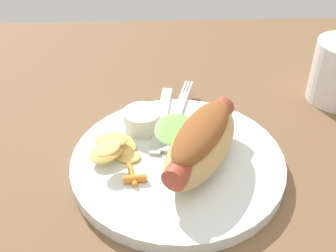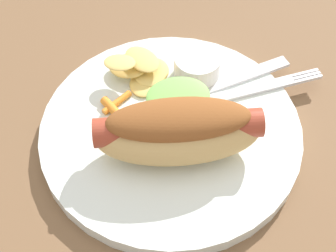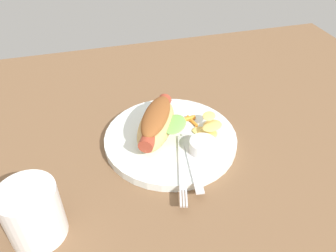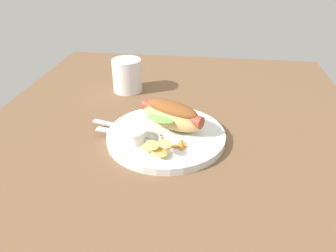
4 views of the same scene
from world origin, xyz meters
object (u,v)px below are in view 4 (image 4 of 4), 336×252
object	(u,v)px
knife	(128,133)
chips_pile	(157,147)
fork	(127,128)
carrot_garnish	(179,145)
drinking_cup	(127,75)
plate	(166,136)
hot_dog	(174,115)
sauce_ramekin	(134,136)

from	to	relation	value
knife	chips_pile	bearing A→B (deg)	149.34
fork	knife	distance (cm)	2.20
carrot_garnish	drinking_cup	distance (cm)	34.42
plate	carrot_garnish	world-z (taller)	carrot_garnish
chips_pile	carrot_garnish	bearing A→B (deg)	-60.67
plate	chips_pile	world-z (taller)	chips_pile
plate	chips_pile	distance (cm)	7.78
hot_dog	knife	bearing A→B (deg)	52.66
sauce_ramekin	knife	xyz separation A→B (cm)	(2.59, 1.88, -1.15)
sauce_ramekin	chips_pile	xyz separation A→B (cm)	(-3.20, -5.30, -0.12)
knife	drinking_cup	xyz separation A→B (cm)	(25.87, 6.52, 2.78)
carrot_garnish	sauce_ramekin	bearing A→B (deg)	84.82
hot_dog	drinking_cup	world-z (taller)	drinking_cup
knife	carrot_garnish	xyz separation A→B (cm)	(-3.44, -11.34, 0.21)
plate	hot_dog	distance (cm)	4.86
knife	chips_pile	distance (cm)	9.27
plate	hot_dog	xyz separation A→B (cm)	(2.51, -1.33, 3.95)
drinking_cup	carrot_garnish	bearing A→B (deg)	-148.65
hot_dog	fork	bearing A→B (deg)	40.27
hot_dog	sauce_ramekin	size ratio (longest dim) A/B	3.36
chips_pile	drinking_cup	size ratio (longest dim) A/B	0.87
plate	chips_pile	xyz separation A→B (cm)	(-7.48, 0.75, 2.02)
fork	drinking_cup	size ratio (longest dim) A/B	1.79
sauce_ramekin	fork	bearing A→B (deg)	29.28
chips_pile	carrot_garnish	size ratio (longest dim) A/B	2.20
hot_dog	carrot_garnish	bearing A→B (deg)	133.56
sauce_ramekin	hot_dog	bearing A→B (deg)	-47.41
hot_dog	fork	size ratio (longest dim) A/B	0.99
plate	sauce_ramekin	world-z (taller)	sauce_ramekin
hot_dog	knife	size ratio (longest dim) A/B	1.09
carrot_garnish	drinking_cup	world-z (taller)	drinking_cup
carrot_garnish	knife	bearing A→B (deg)	73.11
fork	drinking_cup	world-z (taller)	drinking_cup
fork	carrot_garnish	xyz separation A→B (cm)	(-5.52, -12.08, 0.19)
fork	drinking_cup	xyz separation A→B (cm)	(23.80, 5.78, 2.76)
hot_dog	knife	xyz separation A→B (cm)	(-4.20, 9.25, -2.97)
knife	hot_dog	bearing A→B (deg)	-147.36
hot_dog	fork	world-z (taller)	hot_dog
chips_pile	carrot_garnish	xyz separation A→B (cm)	(2.34, -4.17, -0.82)
hot_dog	sauce_ramekin	world-z (taller)	hot_dog
fork	carrot_garnish	bearing A→B (deg)	170.90
sauce_ramekin	drinking_cup	size ratio (longest dim) A/B	0.53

